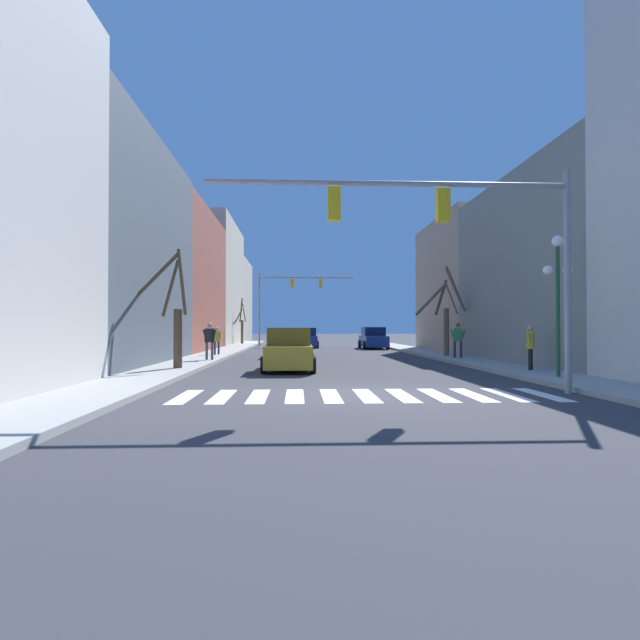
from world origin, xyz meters
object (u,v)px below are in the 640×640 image
(car_at_intersection, at_px, (291,343))
(pedestrian_waiting_at_curb, at_px, (530,343))
(pedestrian_on_left_sidewalk, at_px, (217,338))
(street_tree_right_near, at_px, (173,319))
(street_lamp_right_corner, at_px, (558,277))
(pedestrian_crossing_street, at_px, (458,337))
(car_parked_left_near, at_px, (289,351))
(car_parked_right_mid, at_px, (373,339))
(car_parked_right_near, at_px, (306,338))
(street_tree_right_mid, at_px, (446,313))
(street_tree_left_far, at_px, (242,325))
(pedestrian_near_right_corner, at_px, (209,338))
(traffic_signal_near, at_px, (454,225))
(traffic_signal_far, at_px, (287,292))

(car_at_intersection, bearing_deg, pedestrian_waiting_at_curb, 39.24)
(pedestrian_on_left_sidewalk, distance_m, street_tree_right_near, 9.71)
(street_lamp_right_corner, height_order, pedestrian_crossing_street, street_lamp_right_corner)
(car_parked_left_near, height_order, car_parked_right_mid, car_parked_right_mid)
(car_parked_right_near, height_order, street_tree_right_near, street_tree_right_near)
(car_parked_right_mid, height_order, street_tree_right_mid, street_tree_right_mid)
(street_tree_left_far, bearing_deg, pedestrian_crossing_street, -59.83)
(car_parked_right_mid, bearing_deg, car_parked_right_near, 67.83)
(car_parked_left_near, bearing_deg, street_lamp_right_corner, 62.54)
(street_lamp_right_corner, xyz_separation_m, pedestrian_on_left_sidewalk, (-12.90, 13.64, -2.23))
(pedestrian_near_right_corner, relative_size, pedestrian_crossing_street, 0.99)
(pedestrian_on_left_sidewalk, xyz_separation_m, pedestrian_waiting_at_curb, (13.24, -11.05, 0.04))
(traffic_signal_near, relative_size, street_tree_left_far, 2.15)
(car_at_intersection, distance_m, street_tree_right_mid, 8.97)
(pedestrian_on_left_sidewalk, relative_size, street_tree_left_far, 0.36)
(street_lamp_right_corner, distance_m, car_parked_left_near, 10.00)
(pedestrian_waiting_at_curb, bearing_deg, pedestrian_crossing_street, 38.15)
(car_parked_right_mid, bearing_deg, traffic_signal_far, 46.53)
(traffic_signal_near, relative_size, pedestrian_near_right_corner, 5.30)
(car_parked_right_mid, distance_m, pedestrian_on_left_sidewalk, 15.35)
(pedestrian_on_left_sidewalk, relative_size, street_tree_right_mid, 0.32)
(pedestrian_near_right_corner, distance_m, street_tree_right_near, 5.05)
(traffic_signal_far, distance_m, street_lamp_right_corner, 32.60)
(street_tree_right_near, bearing_deg, car_parked_right_near, 76.48)
(car_at_intersection, bearing_deg, traffic_signal_near, 15.10)
(street_lamp_right_corner, height_order, car_parked_right_near, street_lamp_right_corner)
(street_tree_right_near, bearing_deg, car_at_intersection, 65.50)
(pedestrian_near_right_corner, distance_m, pedestrian_waiting_at_curb, 14.32)
(street_lamp_right_corner, distance_m, car_parked_right_mid, 24.78)
(street_tree_right_near, bearing_deg, street_tree_right_mid, 31.84)
(street_lamp_right_corner, distance_m, pedestrian_near_right_corner, 15.51)
(pedestrian_crossing_street, bearing_deg, traffic_signal_near, -90.50)
(traffic_signal_far, distance_m, pedestrian_near_right_corner, 22.88)
(street_tree_left_far, distance_m, street_tree_right_near, 29.12)
(pedestrian_waiting_at_curb, bearing_deg, pedestrian_near_right_corner, 98.80)
(traffic_signal_near, xyz_separation_m, traffic_signal_far, (-4.95, 34.03, 0.69))
(pedestrian_on_left_sidewalk, height_order, pedestrian_waiting_at_curb, pedestrian_waiting_at_curb)
(car_parked_left_near, xyz_separation_m, street_tree_left_far, (-5.04, 28.62, 1.17))
(car_parked_left_near, height_order, pedestrian_waiting_at_curb, pedestrian_waiting_at_curb)
(street_tree_left_far, relative_size, street_tree_right_mid, 0.88)
(car_parked_right_near, xyz_separation_m, pedestrian_crossing_street, (7.49, -17.03, 0.43))
(traffic_signal_far, xyz_separation_m, street_tree_right_mid, (9.21, -19.16, -2.54))
(car_parked_left_near, xyz_separation_m, pedestrian_on_left_sidewalk, (-4.32, 9.17, 0.30))
(street_tree_left_far, height_order, street_tree_right_mid, street_tree_right_mid)
(car_parked_left_near, xyz_separation_m, pedestrian_waiting_at_curb, (8.92, -1.88, 0.34))
(street_tree_right_near, distance_m, street_tree_right_mid, 15.37)
(pedestrian_waiting_at_curb, bearing_deg, pedestrian_on_left_sidewalk, 85.24)
(traffic_signal_far, distance_m, car_at_intersection, 18.18)
(pedestrian_near_right_corner, xyz_separation_m, street_tree_left_far, (-1.12, 24.16, 0.76))
(traffic_signal_far, bearing_deg, street_tree_left_far, 157.50)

